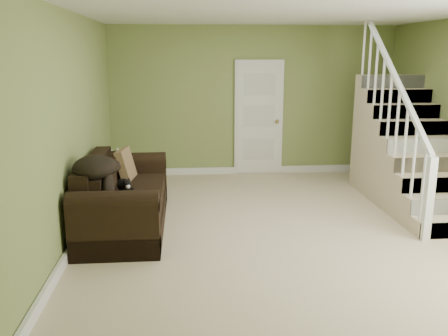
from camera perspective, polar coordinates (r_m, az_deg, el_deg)
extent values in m
cube|color=tan|center=(6.09, 7.07, -6.89)|extent=(5.00, 5.50, 0.01)
cube|color=white|center=(5.73, 7.86, 18.28)|extent=(5.00, 5.50, 0.01)
cube|color=olive|center=(8.46, 3.51, 8.01)|extent=(5.00, 0.04, 2.60)
cube|color=olive|center=(3.19, 17.83, -2.01)|extent=(5.00, 0.04, 2.60)
cube|color=olive|center=(5.78, -17.65, 4.80)|extent=(0.04, 5.50, 2.60)
cube|color=white|center=(8.64, 3.42, -0.23)|extent=(5.00, 0.04, 0.12)
cube|color=white|center=(6.08, -16.53, -6.81)|extent=(0.04, 5.50, 0.12)
cube|color=white|center=(8.47, 4.19, 6.03)|extent=(0.86, 0.05, 2.02)
cube|color=white|center=(8.45, 4.21, 5.95)|extent=(0.78, 0.04, 1.96)
sphere|color=olive|center=(8.47, 6.40, 5.57)|extent=(0.07, 0.07, 0.07)
cylinder|color=white|center=(6.00, 22.85, -1.69)|extent=(0.04, 0.04, 0.90)
cube|color=tan|center=(6.56, 24.91, -4.74)|extent=(1.00, 0.27, 0.40)
cylinder|color=white|center=(6.18, 21.88, 0.75)|extent=(0.04, 0.04, 0.90)
cube|color=tan|center=(6.75, 23.88, -3.24)|extent=(1.00, 0.27, 0.60)
cylinder|color=white|center=(6.38, 20.97, 3.04)|extent=(0.04, 0.04, 0.90)
cube|color=tan|center=(6.96, 22.92, -1.82)|extent=(1.00, 0.27, 0.80)
cylinder|color=white|center=(6.60, 20.12, 5.19)|extent=(0.04, 0.04, 0.90)
cube|color=tan|center=(7.16, 22.01, -0.48)|extent=(1.00, 0.27, 1.00)
cylinder|color=white|center=(6.82, 19.31, 7.20)|extent=(0.04, 0.04, 0.90)
cube|color=tan|center=(7.38, 21.15, 0.78)|extent=(1.00, 0.27, 1.20)
cylinder|color=white|center=(7.05, 18.55, 9.08)|extent=(0.04, 0.04, 0.90)
cube|color=tan|center=(7.60, 20.35, 1.96)|extent=(1.00, 0.27, 1.40)
cylinder|color=white|center=(7.28, 17.83, 10.83)|extent=(0.04, 0.04, 0.90)
cube|color=tan|center=(7.82, 19.58, 3.09)|extent=(1.00, 0.27, 1.60)
cylinder|color=white|center=(7.53, 17.15, 12.48)|extent=(0.04, 0.04, 0.90)
cube|color=tan|center=(8.05, 18.86, 4.14)|extent=(1.00, 0.27, 1.80)
cylinder|color=white|center=(7.78, 16.51, 14.01)|extent=(0.04, 0.04, 0.90)
cube|color=white|center=(5.91, 23.40, -3.49)|extent=(0.09, 0.09, 1.00)
cube|color=white|center=(6.79, 19.61, 10.97)|extent=(0.06, 2.46, 1.84)
cube|color=black|center=(6.12, -11.67, -5.72)|extent=(0.95, 2.19, 0.25)
cube|color=black|center=(6.04, -10.84, -3.62)|extent=(0.72, 1.65, 0.22)
cube|color=black|center=(5.16, -13.01, -7.35)|extent=(0.95, 0.25, 0.62)
cube|color=black|center=(6.99, -10.84, -1.67)|extent=(0.95, 0.25, 0.62)
cylinder|color=black|center=(5.05, -13.19, -4.07)|extent=(0.95, 0.25, 0.25)
cylinder|color=black|center=(6.92, -10.95, 0.80)|extent=(0.95, 0.25, 0.25)
cube|color=black|center=(6.06, -15.38, -1.90)|extent=(0.20, 1.69, 0.63)
cube|color=black|center=(6.01, -13.98, -1.15)|extent=(0.14, 1.63, 0.35)
cube|color=black|center=(7.21, -12.57, -1.65)|extent=(0.56, 0.56, 0.53)
cylinder|color=silver|center=(7.08, -13.34, 1.07)|extent=(0.06, 0.06, 0.20)
cylinder|color=blue|center=(7.08, -13.34, 1.07)|extent=(0.07, 0.07, 0.05)
cylinder|color=white|center=(7.06, -13.39, 1.98)|extent=(0.03, 0.03, 0.03)
cylinder|color=silver|center=(7.10, -12.24, 1.16)|extent=(0.06, 0.06, 0.20)
cylinder|color=blue|center=(7.10, -12.24, 1.16)|extent=(0.07, 0.07, 0.05)
cylinder|color=white|center=(7.08, -12.29, 2.07)|extent=(0.03, 0.03, 0.03)
cylinder|color=silver|center=(7.21, -12.63, 1.33)|extent=(0.06, 0.06, 0.20)
cylinder|color=blue|center=(7.21, -12.63, 1.33)|extent=(0.07, 0.07, 0.05)
cylinder|color=white|center=(7.19, -12.67, 2.22)|extent=(0.03, 0.03, 0.03)
ellipsoid|color=black|center=(5.94, -11.94, -2.06)|extent=(0.26, 0.33, 0.16)
ellipsoid|color=white|center=(5.88, -12.01, -2.50)|extent=(0.13, 0.15, 0.08)
sphere|color=black|center=(5.78, -12.15, -1.94)|extent=(0.14, 0.14, 0.11)
ellipsoid|color=white|center=(5.74, -12.19, -2.23)|extent=(0.07, 0.06, 0.05)
cone|color=black|center=(5.78, -12.45, -1.39)|extent=(0.05, 0.05, 0.05)
cone|color=black|center=(5.77, -11.87, -1.38)|extent=(0.05, 0.05, 0.05)
cylinder|color=black|center=(6.05, -11.05, -2.32)|extent=(0.15, 0.20, 0.03)
ellipsoid|color=gold|center=(5.56, -11.99, -3.73)|extent=(0.15, 0.16, 0.05)
cube|color=#432F1B|center=(6.56, -11.72, 0.42)|extent=(0.26, 0.45, 0.44)
ellipsoid|color=black|center=(5.44, -15.32, 0.10)|extent=(0.59, 0.70, 0.25)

